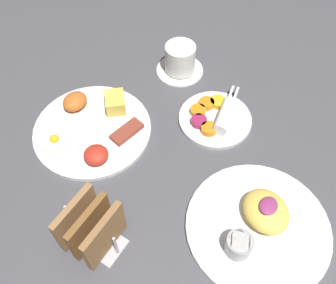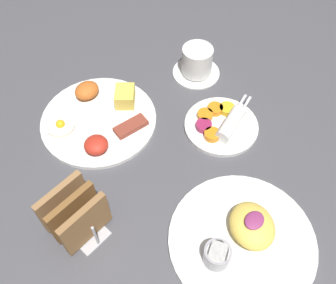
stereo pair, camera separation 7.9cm
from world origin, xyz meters
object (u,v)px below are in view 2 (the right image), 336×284
plate_condiments (222,124)px  toast_rack (75,214)px  coffee_cup (197,63)px  plate_breakfast (98,118)px  plate_foreground (243,237)px

plate_condiments → toast_rack: (-0.37, 0.05, 0.04)m
coffee_cup → toast_rack: bearing=-167.7°
plate_breakfast → plate_foreground: bearing=-91.8°
plate_breakfast → plate_condiments: plate_breakfast is taller
plate_breakfast → toast_rack: toast_rack is taller
plate_condiments → plate_foreground: size_ratio=0.67×
coffee_cup → plate_condiments: bearing=-121.9°
toast_rack → coffee_cup: toast_rack is taller
plate_foreground → plate_breakfast: bearing=88.2°
plate_foreground → toast_rack: toast_rack is taller
coffee_cup → plate_breakfast: bearing=166.6°
plate_breakfast → plate_foreground: 0.41m
plate_condiments → coffee_cup: coffee_cup is taller
plate_condiments → coffee_cup: 0.18m
toast_rack → coffee_cup: bearing=12.3°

